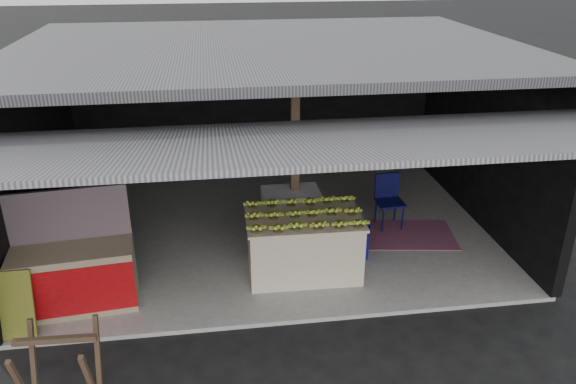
{
  "coord_description": "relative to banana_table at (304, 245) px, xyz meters",
  "views": [
    {
      "loc": [
        -0.86,
        -5.61,
        4.35
      ],
      "look_at": [
        0.15,
        1.56,
        1.1
      ],
      "focal_mm": 35.0,
      "sensor_mm": 36.0,
      "label": 1
    }
  ],
  "objects": [
    {
      "name": "ground",
      "position": [
        -0.31,
        -1.08,
        -0.5
      ],
      "size": [
        80.0,
        80.0,
        0.0
      ],
      "primitive_type": "plane",
      "color": "black",
      "rests_on": "ground"
    },
    {
      "name": "concrete_slab",
      "position": [
        -0.31,
        1.42,
        -0.47
      ],
      "size": [
        7.0,
        5.0,
        0.06
      ],
      "primitive_type": "cube",
      "color": "gray",
      "rests_on": "ground"
    },
    {
      "name": "shophouse",
      "position": [
        -0.31,
        1.73,
        1.6
      ],
      "size": [
        7.4,
        7.29,
        3.02
      ],
      "color": "black",
      "rests_on": "ground"
    },
    {
      "name": "banana_table",
      "position": [
        0.0,
        0.0,
        0.0
      ],
      "size": [
        1.6,
        1.01,
        0.87
      ],
      "rotation": [
        0.0,
        0.0,
        -0.02
      ],
      "color": "beige",
      "rests_on": "concrete_slab"
    },
    {
      "name": "banana_pile",
      "position": [
        0.0,
        0.0,
        0.52
      ],
      "size": [
        1.48,
        0.91,
        0.17
      ],
      "primitive_type": null,
      "rotation": [
        0.0,
        0.0,
        -0.02
      ],
      "color": "gold",
      "rests_on": "banana_table"
    },
    {
      "name": "white_crate",
      "position": [
        -0.07,
        0.76,
        0.03
      ],
      "size": [
        0.85,
        0.59,
        0.93
      ],
      "rotation": [
        0.0,
        0.0,
        0.02
      ],
      "color": "white",
      "rests_on": "concrete_slab"
    },
    {
      "name": "neighbor_stall",
      "position": [
        -2.98,
        -0.37,
        0.02
      ],
      "size": [
        1.53,
        0.81,
        1.52
      ],
      "rotation": [
        0.0,
        0.0,
        0.1
      ],
      "color": "#998466",
      "rests_on": "concrete_slab"
    },
    {
      "name": "green_signboard",
      "position": [
        -3.63,
        -0.89,
        -0.02
      ],
      "size": [
        0.56,
        0.24,
        0.82
      ],
      "primitive_type": "cube",
      "rotation": [
        -0.24,
        0.0,
        0.0
      ],
      "color": "black",
      "rests_on": "concrete_slab"
    },
    {
      "name": "sawhorse",
      "position": [
        -2.82,
        -1.98,
        0.0
      ],
      "size": [
        0.81,
        0.72,
        0.79
      ],
      "rotation": [
        0.0,
        0.0,
        -0.04
      ],
      "color": "#493424",
      "rests_on": "ground"
    },
    {
      "name": "water_barrel",
      "position": [
        0.85,
        0.3,
        -0.19
      ],
      "size": [
        0.33,
        0.33,
        0.49
      ],
      "primitive_type": "cylinder",
      "color": "navy",
      "rests_on": "concrete_slab"
    },
    {
      "name": "plastic_chair",
      "position": [
        1.61,
        1.27,
        0.07
      ],
      "size": [
        0.43,
        0.43,
        0.87
      ],
      "rotation": [
        0.0,
        0.0,
        0.06
      ],
      "color": "#0A0B3C",
      "rests_on": "concrete_slab"
    },
    {
      "name": "magenta_rug",
      "position": [
        1.8,
        0.86,
        -0.43
      ],
      "size": [
        1.63,
        1.21,
        0.01
      ],
      "primitive_type": "cube",
      "rotation": [
        0.0,
        0.0,
        -0.15
      ],
      "color": "#6B1750",
      "rests_on": "concrete_slab"
    },
    {
      "name": "picture_frames",
      "position": [
        -0.47,
        3.81,
        1.43
      ],
      "size": [
        1.62,
        0.04,
        0.46
      ],
      "color": "black",
      "rests_on": "shophouse"
    }
  ]
}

